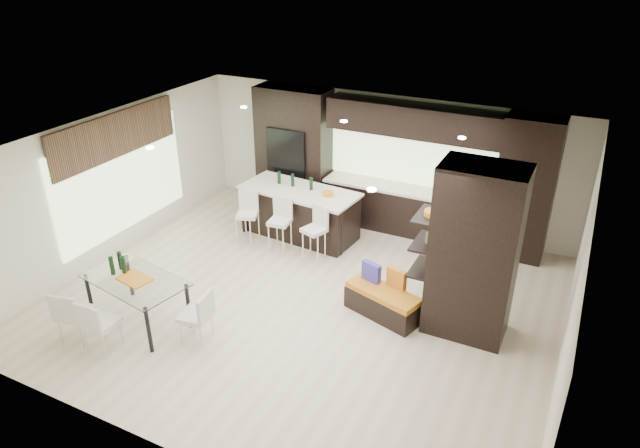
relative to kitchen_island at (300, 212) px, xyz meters
The scene contains 22 objects.
ground 2.42m from the kitchen_island, 60.22° to the right, with size 8.00×8.00×0.00m, color beige.
back_wall 2.05m from the kitchen_island, 50.68° to the left, with size 8.00×0.02×2.70m, color silver.
left_wall 3.60m from the kitchen_island, 143.86° to the right, with size 0.02×7.00×2.70m, color silver.
right_wall 5.64m from the kitchen_island, 21.70° to the right, with size 0.02×7.00×2.70m, color silver.
ceiling 3.24m from the kitchen_island, 60.22° to the right, with size 8.00×7.00×0.02m, color white.
window_left 3.45m from the kitchen_island, 146.22° to the right, with size 0.04×3.20×1.90m, color #B2D199.
window_back 2.50m from the kitchen_island, 38.19° to the left, with size 3.40×0.04×1.20m, color #B2D199.
stone_accent 3.76m from the kitchen_island, 145.93° to the right, with size 0.08×3.00×0.80m, color brown.
ceiling_spots 3.07m from the kitchen_island, 56.93° to the right, with size 4.00×3.00×0.02m, color white.
back_cabinetry 2.19m from the kitchen_island, 33.46° to the left, with size 6.80×0.68×2.70m, color black.
refrigerator 1.36m from the kitchen_island, 124.24° to the left, with size 0.90×0.68×1.90m, color black.
partition_column 4.22m from the kitchen_island, 23.72° to the right, with size 1.20×0.80×2.70m, color black.
kitchen_island is the anchor object (origin of this frame).
stool_left 1.08m from the kitchen_island, 132.25° to the right, with size 0.38×0.38×0.87m, color silver.
stool_mid 0.81m from the kitchen_island, 90.00° to the right, with size 0.39×0.39×0.88m, color silver.
stool_right 1.08m from the kitchen_island, 47.70° to the right, with size 0.38×0.38×0.86m, color silver.
bench 3.16m from the kitchen_island, 36.97° to the right, with size 1.23×0.47×0.47m, color black.
floor_vase 3.64m from the kitchen_island, 16.91° to the right, with size 0.42×0.42×1.16m, color #4E523B, non-canonical shape.
dining_table 3.84m from the kitchen_island, 102.75° to the right, with size 1.62×0.91×0.78m, color white.
chair_near 4.58m from the kitchen_island, 100.66° to the right, with size 0.44×0.44×0.82m, color silver.
chair_far 4.70m from the kitchen_island, 106.72° to the right, with size 0.45×0.45×0.83m, color silver.
chair_end 3.75m from the kitchen_island, 86.04° to the right, with size 0.43×0.43×0.80m, color silver.
Camera 1 is at (3.79, -7.04, 5.44)m, focal length 32.00 mm.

